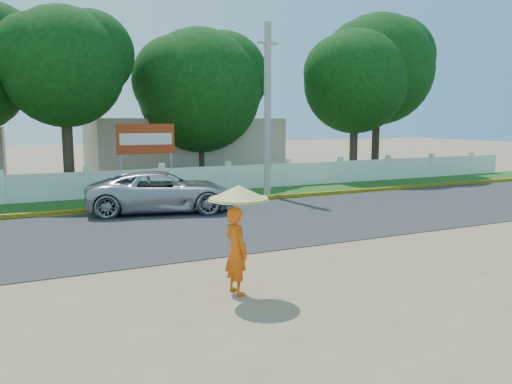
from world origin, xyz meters
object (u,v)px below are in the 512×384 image
(utility_pole, at_px, (268,111))
(vehicle, at_px, (163,192))
(monk_with_parasol, at_px, (237,224))
(billboard, at_px, (146,143))

(utility_pole, distance_m, vehicle, 5.73)
(utility_pole, height_order, monk_with_parasol, utility_pole)
(vehicle, distance_m, monk_with_parasol, 8.63)
(vehicle, relative_size, monk_with_parasol, 2.54)
(vehicle, bearing_deg, monk_with_parasol, -172.14)
(utility_pole, relative_size, vehicle, 1.38)
(billboard, bearing_deg, utility_pole, -39.93)
(utility_pole, height_order, vehicle, utility_pole)
(utility_pole, distance_m, billboard, 5.55)
(monk_with_parasol, distance_m, billboard, 13.70)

